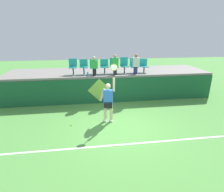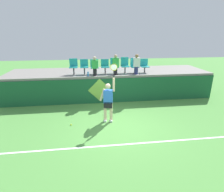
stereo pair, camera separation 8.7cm
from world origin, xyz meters
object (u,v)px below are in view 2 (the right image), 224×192
(stadium_chair_0, at_px, (74,66))
(spectator_2, at_px, (116,64))
(stadium_chair_7, at_px, (144,65))
(stadium_chair_5, at_px, (125,65))
(spectator_1, at_px, (136,64))
(tennis_player, at_px, (108,101))
(stadium_chair_6, at_px, (135,65))
(stadium_chair_4, at_px, (114,65))
(spectator_0, at_px, (95,66))
(stadium_chair_3, at_px, (105,66))
(tennis_ball, at_px, (71,125))
(water_bottle, at_px, (88,74))
(stadium_chair_2, at_px, (94,66))
(stadium_chair_1, at_px, (84,66))

(stadium_chair_0, height_order, spectator_2, spectator_2)
(stadium_chair_7, bearing_deg, stadium_chair_5, 179.65)
(spectator_1, bearing_deg, tennis_player, -125.61)
(tennis_player, relative_size, stadium_chair_7, 3.29)
(stadium_chair_0, distance_m, stadium_chair_6, 3.44)
(stadium_chair_4, distance_m, spectator_2, 0.43)
(stadium_chair_5, relative_size, spectator_0, 0.86)
(stadium_chair_0, bearing_deg, tennis_player, -62.21)
(tennis_player, bearing_deg, stadium_chair_7, 50.86)
(stadium_chair_6, bearing_deg, stadium_chair_3, -179.71)
(stadium_chair_7, bearing_deg, spectator_0, -170.78)
(tennis_player, xyz_separation_m, stadium_chair_3, (0.15, 3.00, 0.97))
(stadium_chair_4, xyz_separation_m, spectator_2, (0.00, -0.42, 0.10))
(tennis_player, distance_m, tennis_ball, 1.86)
(tennis_ball, relative_size, spectator_1, 0.06)
(stadium_chair_7, height_order, spectator_1, spectator_1)
(tennis_ball, relative_size, water_bottle, 0.28)
(stadium_chair_4, height_order, stadium_chair_7, stadium_chair_4)
(stadium_chair_0, bearing_deg, stadium_chair_4, 0.14)
(stadium_chair_3, relative_size, stadium_chair_5, 0.90)
(stadium_chair_0, distance_m, spectator_1, 3.47)
(stadium_chair_2, relative_size, stadium_chair_4, 0.93)
(stadium_chair_0, xyz_separation_m, spectator_0, (1.15, -0.47, 0.05))
(tennis_ball, bearing_deg, stadium_chair_4, 54.44)
(tennis_player, height_order, stadium_chair_4, tennis_player)
(stadium_chair_5, bearing_deg, water_bottle, -164.13)
(stadium_chair_6, bearing_deg, water_bottle, -167.39)
(tennis_ball, relative_size, stadium_chair_5, 0.08)
(tennis_ball, height_order, stadium_chair_4, stadium_chair_4)
(stadium_chair_3, distance_m, spectator_1, 1.76)
(stadium_chair_5, distance_m, stadium_chair_6, 0.57)
(stadium_chair_0, distance_m, stadium_chair_5, 2.88)
(spectator_2, bearing_deg, tennis_ball, -129.39)
(spectator_0, bearing_deg, stadium_chair_6, 11.68)
(tennis_player, bearing_deg, stadium_chair_0, 117.79)
(spectator_1, distance_m, spectator_2, 1.17)
(spectator_1, height_order, spectator_2, spectator_1)
(stadium_chair_5, distance_m, stadium_chair_7, 1.15)
(stadium_chair_0, bearing_deg, spectator_1, -6.83)
(stadium_chair_1, relative_size, spectator_0, 0.79)
(stadium_chair_0, bearing_deg, stadium_chair_1, -0.47)
(tennis_player, distance_m, stadium_chair_7, 3.99)
(stadium_chair_7, relative_size, spectator_1, 0.70)
(stadium_chair_1, bearing_deg, spectator_2, -13.46)
(stadium_chair_0, xyz_separation_m, stadium_chair_2, (1.15, 0.00, -0.05))
(stadium_chair_6, bearing_deg, stadium_chair_4, 179.94)
(tennis_player, relative_size, water_bottle, 10.59)
(stadium_chair_0, height_order, spectator_0, spectator_0)
(stadium_chair_4, bearing_deg, stadium_chair_3, -178.96)
(stadium_chair_2, bearing_deg, stadium_chair_6, 0.11)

